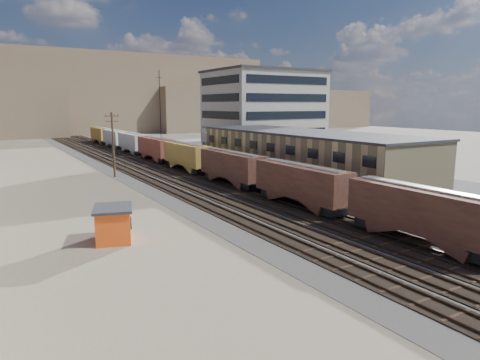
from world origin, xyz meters
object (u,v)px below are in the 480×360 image
freight_train (170,150)px  parked_car_blue (274,154)px  maintenance_shed (114,223)px  utility_pole_north (113,143)px

freight_train → parked_car_blue: (23.53, -0.05, -2.01)m
maintenance_shed → freight_train: bearing=62.2°
freight_train → utility_pole_north: bearing=-147.7°
freight_train → utility_pole_north: 14.76m
freight_train → utility_pole_north: (-12.30, -7.76, 2.50)m
freight_train → maintenance_shed: 44.54m
freight_train → maintenance_shed: bearing=-117.8°
maintenance_shed → parked_car_blue: (44.28, 39.34, -0.70)m
utility_pole_north → parked_car_blue: utility_pole_north is taller
maintenance_shed → parked_car_blue: maintenance_shed is taller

